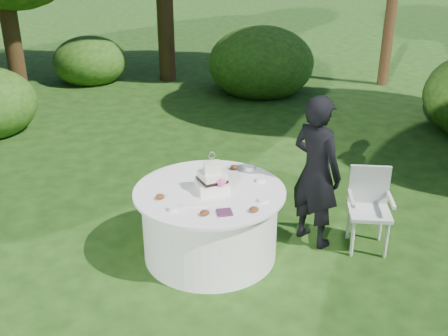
{
  "coord_description": "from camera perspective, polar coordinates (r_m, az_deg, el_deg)",
  "views": [
    {
      "loc": [
        -0.74,
        -4.74,
        3.13
      ],
      "look_at": [
        0.15,
        0.0,
        1.0
      ],
      "focal_mm": 42.0,
      "sensor_mm": 36.0,
      "label": 1
    }
  ],
  "objects": [
    {
      "name": "ground",
      "position": [
        5.73,
        -1.49,
        -9.3
      ],
      "size": [
        80.0,
        80.0,
        0.0
      ],
      "primitive_type": "plane",
      "color": "#19330E",
      "rests_on": "ground"
    },
    {
      "name": "napkins",
      "position": [
        4.9,
        0.05,
        -4.85
      ],
      "size": [
        0.14,
        0.14,
        0.02
      ],
      "primitive_type": "cube",
      "color": "#481F3A",
      "rests_on": "table"
    },
    {
      "name": "feather_plume",
      "position": [
        5.02,
        -2.34,
        -4.14
      ],
      "size": [
        0.48,
        0.07,
        0.01
      ],
      "primitive_type": "ellipsoid",
      "color": "white",
      "rests_on": "table"
    },
    {
      "name": "guest",
      "position": [
        5.65,
        10.0,
        -0.41
      ],
      "size": [
        0.66,
        0.73,
        1.69
      ],
      "primitive_type": "imported",
      "rotation": [
        0.0,
        0.0,
        2.1
      ],
      "color": "black",
      "rests_on": "ground"
    },
    {
      "name": "table",
      "position": [
        5.52,
        -1.54,
        -5.93
      ],
      "size": [
        1.56,
        1.56,
        0.77
      ],
      "color": "silver",
      "rests_on": "ground"
    },
    {
      "name": "cake",
      "position": [
        5.29,
        -1.27,
        -1.31
      ],
      "size": [
        0.33,
        0.33,
        0.42
      ],
      "color": "white",
      "rests_on": "table"
    },
    {
      "name": "chair",
      "position": [
        5.85,
        15.5,
        -3.61
      ],
      "size": [
        0.54,
        0.54,
        0.9
      ],
      "color": "white",
      "rests_on": "ground"
    },
    {
      "name": "votives",
      "position": [
        5.33,
        1.58,
        -2.19
      ],
      "size": [
        1.07,
        0.88,
        0.04
      ],
      "color": "white",
      "rests_on": "table"
    },
    {
      "name": "petal_cups",
      "position": [
        5.18,
        -1.15,
        -2.98
      ],
      "size": [
        0.95,
        1.09,
        0.05
      ],
      "color": "#562D16",
      "rests_on": "table"
    }
  ]
}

